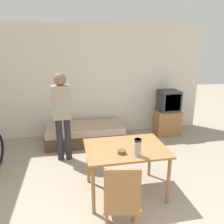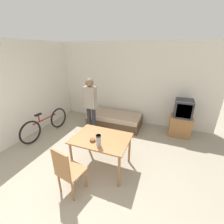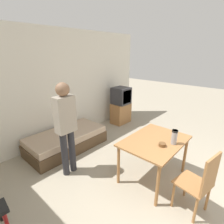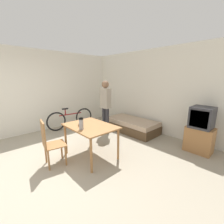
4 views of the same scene
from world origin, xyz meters
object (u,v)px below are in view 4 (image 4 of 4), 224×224
(person_standing, at_px, (105,103))
(thermos_flask, at_px, (81,123))
(tv, at_px, (200,130))
(bicycle, at_px, (71,119))
(daybed, at_px, (132,125))
(dining_table, at_px, (91,129))
(mate_bowl, at_px, (81,125))
(wooden_chair, at_px, (49,141))

(person_standing, distance_m, thermos_flask, 1.83)
(tv, xyz_separation_m, bicycle, (-3.81, -1.42, -0.22))
(daybed, bearing_deg, bicycle, -141.99)
(dining_table, distance_m, thermos_flask, 0.37)
(daybed, bearing_deg, person_standing, -121.34)
(daybed, relative_size, tv, 1.57)
(dining_table, xyz_separation_m, mate_bowl, (-0.10, -0.18, 0.11))
(tv, bearing_deg, daybed, -178.30)
(person_standing, relative_size, thermos_flask, 7.00)
(daybed, bearing_deg, wooden_chair, -86.28)
(dining_table, relative_size, thermos_flask, 4.78)
(bicycle, bearing_deg, wooden_chair, -37.84)
(tv, height_order, bicycle, tv)
(tv, height_order, thermos_flask, tv)
(dining_table, xyz_separation_m, bicycle, (-2.18, 0.65, -0.32))
(thermos_flask, distance_m, mate_bowl, 0.24)
(wooden_chair, xyz_separation_m, thermos_flask, (0.35, 0.55, 0.35))
(bicycle, bearing_deg, mate_bowl, -21.87)
(tv, distance_m, wooden_chair, 3.47)
(wooden_chair, height_order, thermos_flask, thermos_flask)
(thermos_flask, height_order, mate_bowl, thermos_flask)
(daybed, distance_m, wooden_chair, 2.87)
(dining_table, relative_size, bicycle, 0.68)
(person_standing, bearing_deg, mate_bowl, -60.22)
(tv, height_order, person_standing, person_standing)
(daybed, distance_m, person_standing, 1.21)
(dining_table, bearing_deg, mate_bowl, -119.67)
(wooden_chair, bearing_deg, tv, 56.91)
(wooden_chair, bearing_deg, daybed, 93.72)
(dining_table, bearing_deg, bicycle, 163.37)
(dining_table, height_order, mate_bowl, mate_bowl)
(tv, xyz_separation_m, thermos_flask, (-1.55, -2.36, 0.33))
(daybed, height_order, tv, tv)
(wooden_chair, bearing_deg, thermos_flask, 57.87)
(person_standing, bearing_deg, tv, 18.07)
(bicycle, bearing_deg, dining_table, -16.63)
(tv, xyz_separation_m, mate_bowl, (-1.74, -2.25, 0.22))
(bicycle, distance_m, mate_bowl, 2.28)
(tv, distance_m, bicycle, 4.08)
(daybed, xyz_separation_m, mate_bowl, (0.34, -2.19, 0.58))
(tv, bearing_deg, wooden_chair, -123.09)
(bicycle, bearing_deg, daybed, 38.01)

